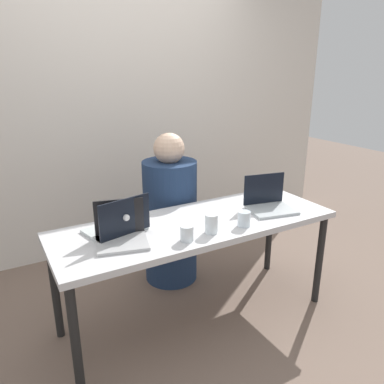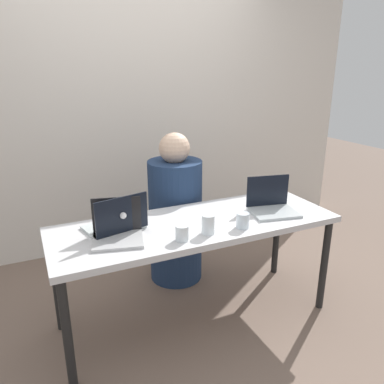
{
  "view_description": "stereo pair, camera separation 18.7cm",
  "coord_description": "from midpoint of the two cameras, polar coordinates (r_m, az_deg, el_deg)",
  "views": [
    {
      "loc": [
        -1.11,
        -1.9,
        1.65
      ],
      "look_at": [
        0.0,
        0.06,
        0.9
      ],
      "focal_mm": 35.0,
      "sensor_mm": 36.0,
      "label": 1
    },
    {
      "loc": [
        -0.95,
        -1.98,
        1.65
      ],
      "look_at": [
        0.0,
        0.06,
        0.9
      ],
      "focal_mm": 35.0,
      "sensor_mm": 36.0,
      "label": 2
    }
  ],
  "objects": [
    {
      "name": "water_glass_center",
      "position": [
        2.21,
        0.54,
        -5.07
      ],
      "size": [
        0.08,
        0.08,
        0.12
      ],
      "color": "white",
      "rests_on": "desk"
    },
    {
      "name": "water_glass_left",
      "position": [
        2.12,
        -3.32,
        -6.48
      ],
      "size": [
        0.08,
        0.08,
        0.09
      ],
      "color": "white",
      "rests_on": "desk"
    },
    {
      "name": "ground_plane",
      "position": [
        2.75,
        -1.36,
        -18.47
      ],
      "size": [
        12.0,
        12.0,
        0.0
      ],
      "primitive_type": "plane",
      "color": "#745E51"
    },
    {
      "name": "water_glass_right",
      "position": [
        2.32,
        5.65,
        -4.26
      ],
      "size": [
        0.08,
        0.08,
        0.09
      ],
      "color": "silver",
      "rests_on": "desk"
    },
    {
      "name": "laptop_back_left",
      "position": [
        2.27,
        -13.51,
        -4.97
      ],
      "size": [
        0.38,
        0.32,
        0.24
      ],
      "rotation": [
        0.0,
        0.0,
        3.37
      ],
      "color": "silver",
      "rests_on": "desk"
    },
    {
      "name": "person_at_center",
      "position": [
        2.96,
        -5.13,
        -3.85
      ],
      "size": [
        0.47,
        0.47,
        1.2
      ],
      "rotation": [
        0.0,
        0.0,
        3.28
      ],
      "color": "navy",
      "rests_on": "ground"
    },
    {
      "name": "back_wall",
      "position": [
        3.52,
        -12.65,
        11.88
      ],
      "size": [
        4.74,
        0.1,
        2.55
      ],
      "primitive_type": "cube",
      "color": "silver",
      "rests_on": "ground"
    },
    {
      "name": "desk",
      "position": [
        2.41,
        -1.47,
        -5.99
      ],
      "size": [
        1.82,
        0.64,
        0.72
      ],
      "color": "silver",
      "rests_on": "ground"
    },
    {
      "name": "laptop_front_left",
      "position": [
        2.16,
        -13.22,
        -6.21
      ],
      "size": [
        0.33,
        0.3,
        0.23
      ],
      "rotation": [
        0.0,
        0.0,
        -0.25
      ],
      "color": "#B5B6B6",
      "rests_on": "desk"
    },
    {
      "name": "laptop_front_right",
      "position": [
        2.61,
        9.61,
        -1.6
      ],
      "size": [
        0.35,
        0.3,
        0.23
      ],
      "rotation": [
        0.0,
        0.0,
        -0.2
      ],
      "color": "#AFB6B8",
      "rests_on": "desk"
    }
  ]
}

